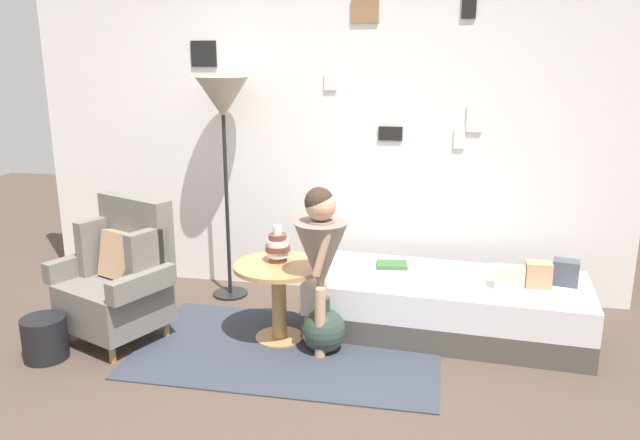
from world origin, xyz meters
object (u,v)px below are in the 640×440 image
object	(u,v)px
armchair	(121,277)
floor_lamp	(223,107)
daybed	(446,305)
vase_striped	(278,247)
side_table	(279,285)
person_child	(321,250)
magazine_basket	(45,338)
demijohn_near	(324,330)
book_on_daybed	(392,265)

from	to	relation	value
armchair	floor_lamp	xyz separation A→B (m)	(0.46, 0.88, 1.08)
daybed	vase_striped	world-z (taller)	vase_striped
floor_lamp	side_table	bearing A→B (deg)	-49.75
vase_striped	person_child	world-z (taller)	person_child
magazine_basket	demijohn_near	bearing A→B (deg)	14.22
side_table	book_on_daybed	xyz separation A→B (m)	(0.72, 0.51, 0.02)
daybed	person_child	xyz separation A→B (m)	(-0.80, -0.50, 0.51)
person_child	demijohn_near	distance (m)	0.56
daybed	person_child	world-z (taller)	person_child
vase_striped	floor_lamp	xyz separation A→B (m)	(-0.58, 0.66, 0.87)
armchair	book_on_daybed	distance (m)	1.91
vase_striped	floor_lamp	world-z (taller)	floor_lamp
vase_striped	book_on_daybed	size ratio (longest dim) A/B	1.15
daybed	side_table	bearing A→B (deg)	-163.06
vase_striped	magazine_basket	xyz separation A→B (m)	(-1.39, -0.62, -0.51)
person_child	magazine_basket	size ratio (longest dim) A/B	4.00
demijohn_near	magazine_basket	size ratio (longest dim) A/B	1.36
demijohn_near	side_table	bearing A→B (deg)	160.06
person_child	book_on_daybed	world-z (taller)	person_child
armchair	magazine_basket	bearing A→B (deg)	-130.99
floor_lamp	magazine_basket	bearing A→B (deg)	-122.42
book_on_daybed	vase_striped	bearing A→B (deg)	-148.31
book_on_daybed	demijohn_near	xyz separation A→B (m)	(-0.39, -0.63, -0.26)
person_child	magazine_basket	xyz separation A→B (m)	(-1.73, -0.40, -0.57)
daybed	demijohn_near	xyz separation A→B (m)	(-0.79, -0.46, -0.05)
person_child	magazine_basket	distance (m)	1.87
person_child	book_on_daybed	xyz separation A→B (m)	(0.40, 0.67, -0.30)
book_on_daybed	demijohn_near	size ratio (longest dim) A/B	0.58
side_table	daybed	bearing A→B (deg)	16.94
side_table	demijohn_near	size ratio (longest dim) A/B	1.59
book_on_daybed	armchair	bearing A→B (deg)	-159.28
armchair	side_table	world-z (taller)	armchair
person_child	armchair	bearing A→B (deg)	-179.77
side_table	demijohn_near	bearing A→B (deg)	-19.94
floor_lamp	book_on_daybed	bearing A→B (deg)	-8.67
vase_striped	demijohn_near	xyz separation A→B (m)	(0.35, -0.18, -0.50)
magazine_basket	daybed	bearing A→B (deg)	19.65
demijohn_near	magazine_basket	bearing A→B (deg)	-165.78
person_child	demijohn_near	xyz separation A→B (m)	(0.01, 0.04, -0.56)
side_table	floor_lamp	distance (m)	1.46
side_table	floor_lamp	size ratio (longest dim) A/B	0.35
vase_striped	book_on_daybed	bearing A→B (deg)	31.69
armchair	daybed	xyz separation A→B (m)	(2.19, 0.51, -0.24)
demijohn_near	armchair	bearing A→B (deg)	-178.15
daybed	vase_striped	size ratio (longest dim) A/B	7.73
side_table	demijohn_near	world-z (taller)	side_table
person_child	vase_striped	bearing A→B (deg)	147.45
armchair	daybed	world-z (taller)	armchair
demijohn_near	book_on_daybed	bearing A→B (deg)	58.45
side_table	person_child	bearing A→B (deg)	-26.65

